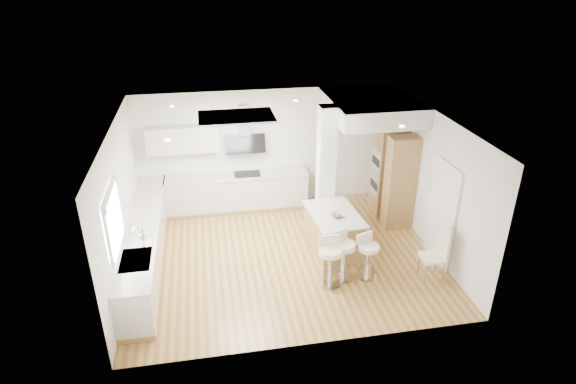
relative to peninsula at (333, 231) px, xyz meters
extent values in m
plane|color=#AD8040|center=(-1.02, -0.07, -0.43)|extent=(6.00, 6.00, 0.00)
cube|color=white|center=(-1.02, -0.07, -0.43)|extent=(6.00, 5.00, 0.02)
cube|color=white|center=(-1.02, 2.43, 0.97)|extent=(6.00, 0.04, 2.80)
cube|color=white|center=(-4.02, -0.07, 0.97)|extent=(0.04, 5.00, 2.80)
cube|color=white|center=(1.98, -0.07, 0.97)|extent=(0.04, 5.00, 2.80)
cube|color=white|center=(-1.82, 0.53, 2.34)|extent=(1.40, 0.95, 0.05)
cube|color=white|center=(-1.82, 0.53, 2.33)|extent=(1.25, 0.80, 0.03)
cylinder|color=white|center=(-3.02, 1.43, 2.35)|extent=(0.10, 0.10, 0.02)
cylinder|color=white|center=(-3.02, -0.57, 2.35)|extent=(0.10, 0.10, 0.02)
cylinder|color=white|center=(-0.52, 1.43, 2.35)|extent=(0.10, 0.10, 0.02)
cylinder|color=white|center=(0.98, 0.93, 2.35)|extent=(0.10, 0.10, 0.02)
cylinder|color=white|center=(0.98, -0.57, 2.35)|extent=(0.10, 0.10, 0.02)
cube|color=white|center=(-3.98, -0.97, 1.22)|extent=(0.03, 1.15, 0.95)
cube|color=white|center=(-3.97, -0.97, 1.72)|extent=(0.04, 1.28, 0.06)
cube|color=white|center=(-3.97, -0.97, 0.71)|extent=(0.04, 1.28, 0.06)
cube|color=white|center=(-3.97, -1.58, 1.22)|extent=(0.04, 0.06, 0.95)
cube|color=white|center=(-3.97, -0.36, 1.22)|extent=(0.04, 0.06, 0.95)
cube|color=#9FA1A6|center=(-3.95, -0.97, 1.65)|extent=(0.03, 1.18, 0.14)
cube|color=#4A433A|center=(1.97, -0.67, 0.57)|extent=(0.02, 0.90, 2.00)
cube|color=white|center=(1.95, -0.67, 0.57)|extent=(0.05, 1.00, 2.10)
cube|color=#A57E47|center=(-3.72, 0.18, -0.38)|extent=(0.60, 4.50, 0.10)
cube|color=beige|center=(-3.72, 0.18, 0.05)|extent=(0.60, 4.50, 0.76)
cube|color=beige|center=(-3.72, 0.18, 0.45)|extent=(0.63, 4.50, 0.04)
cube|color=#BABABF|center=(-3.72, -1.07, 0.46)|extent=(0.50, 0.75, 0.02)
cube|color=#BABABF|center=(-3.72, -1.25, 0.41)|extent=(0.40, 0.34, 0.10)
cube|color=#BABABF|center=(-3.72, -0.89, 0.41)|extent=(0.40, 0.34, 0.10)
cylinder|color=silver|center=(-3.60, -0.77, 0.65)|extent=(0.02, 0.02, 0.36)
torus|color=silver|center=(-3.67, -0.77, 0.83)|extent=(0.18, 0.02, 0.18)
imported|color=#4D8443|center=(-3.67, -0.42, 0.63)|extent=(0.17, 0.12, 0.33)
cube|color=#A57E47|center=(-1.77, 2.13, -0.38)|extent=(3.30, 0.60, 0.10)
cube|color=beige|center=(-1.77, 2.13, 0.05)|extent=(3.30, 0.60, 0.76)
cube|color=beige|center=(-1.77, 2.13, 0.45)|extent=(3.33, 0.63, 0.04)
cube|color=black|center=(-1.52, 2.13, 0.47)|extent=(0.60, 0.40, 0.01)
cube|color=beige|center=(-2.92, 2.26, 1.37)|extent=(1.60, 0.34, 0.60)
cube|color=#BABABF|center=(-1.52, 2.33, 1.72)|extent=(0.25, 0.18, 0.70)
cube|color=black|center=(-1.52, 2.25, 1.17)|extent=(0.90, 0.26, 0.44)
cube|color=white|center=(0.03, 0.88, 0.97)|extent=(0.35, 0.35, 2.80)
cube|color=white|center=(1.08, 1.33, 2.17)|extent=(1.78, 2.20, 0.40)
cube|color=#A57E47|center=(1.66, 1.43, 0.62)|extent=(0.62, 0.62, 2.10)
cube|color=#A57E47|center=(1.66, 0.73, 0.62)|extent=(0.62, 0.40, 2.10)
cube|color=#BABABF|center=(1.35, 1.43, 0.87)|extent=(0.02, 0.55, 0.55)
cube|color=#BABABF|center=(1.35, 1.43, 0.29)|extent=(0.02, 0.55, 0.55)
cube|color=black|center=(1.34, 1.43, 0.87)|extent=(0.01, 0.45, 0.18)
cube|color=black|center=(1.34, 1.43, 0.29)|extent=(0.01, 0.45, 0.18)
cube|color=#A57E47|center=(0.00, 0.00, -0.02)|extent=(0.96, 1.39, 0.81)
cube|color=beige|center=(0.00, 0.00, 0.40)|extent=(1.04, 1.47, 0.04)
imported|color=gray|center=(0.01, -0.14, 0.45)|extent=(0.27, 0.27, 0.06)
sphere|color=orange|center=(0.05, -0.14, 0.45)|extent=(0.07, 0.07, 0.07)
sphere|color=orange|center=(-0.03, -0.13, 0.45)|extent=(0.07, 0.07, 0.07)
sphere|color=olive|center=(0.02, -0.18, 0.45)|extent=(0.07, 0.07, 0.07)
cylinder|color=silver|center=(-0.37, -1.14, -0.42)|extent=(0.46, 0.46, 0.03)
cylinder|color=silver|center=(-0.37, -1.14, -0.09)|extent=(0.07, 0.07, 0.64)
cylinder|color=silver|center=(-0.37, -1.14, -0.21)|extent=(0.35, 0.35, 0.01)
cylinder|color=#F5E4C7|center=(-0.37, -1.14, 0.28)|extent=(0.44, 0.44, 0.10)
cube|color=#F5E4C7|center=(-0.36, -0.99, 0.43)|extent=(0.38, 0.07, 0.22)
cylinder|color=silver|center=(-0.08, -1.00, -0.42)|extent=(0.57, 0.57, 0.03)
cylinder|color=silver|center=(-0.08, -1.00, -0.08)|extent=(0.09, 0.09, 0.65)
cylinder|color=silver|center=(-0.08, -1.00, -0.21)|extent=(0.44, 0.44, 0.01)
cylinder|color=#F5E4C7|center=(-0.08, -1.00, 0.29)|extent=(0.55, 0.55, 0.10)
cube|color=#F5E4C7|center=(-0.15, -0.85, 0.44)|extent=(0.37, 0.19, 0.22)
cylinder|color=silver|center=(0.38, -1.05, -0.42)|extent=(0.51, 0.51, 0.03)
cylinder|color=silver|center=(0.38, -1.05, -0.11)|extent=(0.08, 0.08, 0.59)
cylinder|color=silver|center=(0.38, -1.05, -0.23)|extent=(0.39, 0.39, 0.01)
cylinder|color=#F5E4C7|center=(0.38, -1.05, 0.22)|extent=(0.49, 0.49, 0.09)
cube|color=#F5E4C7|center=(0.33, -0.91, 0.36)|extent=(0.34, 0.16, 0.20)
cube|color=#F5E4C7|center=(1.55, -1.26, 0.01)|extent=(0.44, 0.44, 0.06)
cube|color=#F5E4C7|center=(1.74, -1.27, 0.31)|extent=(0.07, 0.39, 0.67)
cylinder|color=#A57E47|center=(1.38, -1.42, -0.23)|extent=(0.04, 0.04, 0.41)
cylinder|color=#A57E47|center=(1.39, -1.09, -0.23)|extent=(0.04, 0.04, 0.41)
cylinder|color=#A57E47|center=(1.71, -1.44, -0.23)|extent=(0.04, 0.04, 0.41)
cylinder|color=#A57E47|center=(1.73, -1.11, -0.23)|extent=(0.04, 0.04, 0.41)
camera|label=1|loc=(-2.41, -8.14, 4.99)|focal=30.00mm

